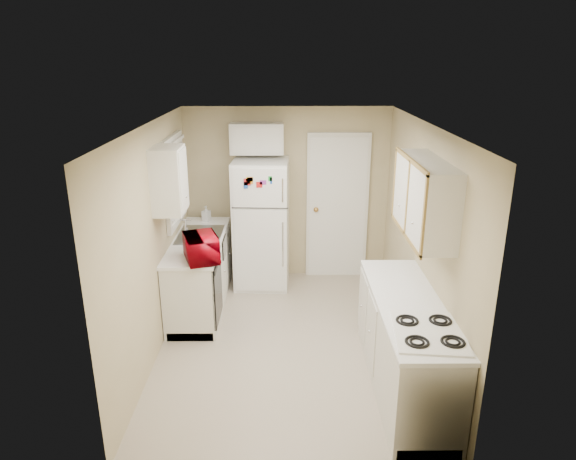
{
  "coord_description": "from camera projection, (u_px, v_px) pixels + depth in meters",
  "views": [
    {
      "loc": [
        -0.04,
        -5.03,
        3.04
      ],
      "look_at": [
        0.0,
        0.5,
        1.15
      ],
      "focal_mm": 32.0,
      "sensor_mm": 36.0,
      "label": 1
    }
  ],
  "objects": [
    {
      "name": "upper_cabinet_left",
      "position": [
        169.0,
        180.0,
        5.36
      ],
      "size": [
        0.3,
        0.45,
        0.7
      ],
      "primitive_type": "cube",
      "color": "silver",
      "rests_on": "wall_left"
    },
    {
      "name": "ceiling",
      "position": [
        288.0,
        125.0,
        4.96
      ],
      "size": [
        3.8,
        3.8,
        0.0
      ],
      "primitive_type": "plane",
      "color": "white",
      "rests_on": "floor"
    },
    {
      "name": "wall_front",
      "position": [
        291.0,
        335.0,
        3.56
      ],
      "size": [
        2.8,
        2.8,
        0.0
      ],
      "primitive_type": "plane",
      "color": "tan",
      "rests_on": "floor"
    },
    {
      "name": "window_blinds",
      "position": [
        175.0,
        180.0,
        6.21
      ],
      "size": [
        0.1,
        0.98,
        1.08
      ],
      "primitive_type": "cube",
      "color": "silver",
      "rests_on": "wall_left"
    },
    {
      "name": "soap_bottle",
      "position": [
        206.0,
        214.0,
        6.95
      ],
      "size": [
        0.12,
        0.12,
        0.21
      ],
      "primitive_type": "imported",
      "rotation": [
        0.0,
        0.0,
        -0.39
      ],
      "color": "white",
      "rests_on": "left_counter"
    },
    {
      "name": "stove",
      "position": [
        424.0,
        383.0,
        4.32
      ],
      "size": [
        0.63,
        0.74,
        0.84
      ],
      "primitive_type": "cube",
      "rotation": [
        0.0,
        0.0,
        -0.1
      ],
      "color": "white",
      "rests_on": "floor"
    },
    {
      "name": "interior_door",
      "position": [
        337.0,
        207.0,
        7.18
      ],
      "size": [
        0.86,
        0.06,
        2.08
      ],
      "primitive_type": "cube",
      "color": "white",
      "rests_on": "floor"
    },
    {
      "name": "microwave",
      "position": [
        202.0,
        247.0,
        5.61
      ],
      "size": [
        0.56,
        0.42,
        0.33
      ],
      "primitive_type": "imported",
      "rotation": [
        0.0,
        0.0,
        1.9
      ],
      "color": "#99000D",
      "rests_on": "left_counter"
    },
    {
      "name": "floor",
      "position": [
        288.0,
        341.0,
        5.74
      ],
      "size": [
        3.8,
        3.8,
        0.0
      ],
      "primitive_type": "plane",
      "color": "beige",
      "rests_on": "ground"
    },
    {
      "name": "wall_left",
      "position": [
        154.0,
        241.0,
        5.34
      ],
      "size": [
        3.8,
        3.8,
        0.0
      ],
      "primitive_type": "plane",
      "color": "tan",
      "rests_on": "floor"
    },
    {
      "name": "left_counter",
      "position": [
        200.0,
        273.0,
        6.44
      ],
      "size": [
        0.6,
        1.8,
        0.9
      ],
      "primitive_type": "cube",
      "color": "silver",
      "rests_on": "floor"
    },
    {
      "name": "right_counter",
      "position": [
        405.0,
        344.0,
        4.85
      ],
      "size": [
        0.6,
        2.0,
        0.9
      ],
      "primitive_type": "cube",
      "color": "silver",
      "rests_on": "floor"
    },
    {
      "name": "cabinet_over_fridge",
      "position": [
        257.0,
        138.0,
        6.75
      ],
      "size": [
        0.7,
        0.3,
        0.4
      ],
      "primitive_type": "cube",
      "color": "silver",
      "rests_on": "wall_back"
    },
    {
      "name": "upper_cabinet_right",
      "position": [
        425.0,
        198.0,
        4.69
      ],
      "size": [
        0.3,
        1.2,
        0.7
      ],
      "primitive_type": "cube",
      "color": "silver",
      "rests_on": "wall_right"
    },
    {
      "name": "wall_back",
      "position": [
        287.0,
        194.0,
        7.15
      ],
      "size": [
        2.8,
        2.8,
        0.0
      ],
      "primitive_type": "plane",
      "color": "tan",
      "rests_on": "floor"
    },
    {
      "name": "dishwasher",
      "position": [
        217.0,
        290.0,
        5.86
      ],
      "size": [
        0.03,
        0.58,
        0.72
      ],
      "primitive_type": "cube",
      "color": "black",
      "rests_on": "floor"
    },
    {
      "name": "sink",
      "position": [
        200.0,
        238.0,
        6.45
      ],
      "size": [
        0.54,
        0.74,
        0.16
      ],
      "primitive_type": "cube",
      "color": "gray",
      "rests_on": "left_counter"
    },
    {
      "name": "refrigerator",
      "position": [
        262.0,
        224.0,
        6.94
      ],
      "size": [
        0.75,
        0.73,
        1.75
      ],
      "primitive_type": "cube",
      "rotation": [
        0.0,
        0.0,
        -0.05
      ],
      "color": "white",
      "rests_on": "floor"
    },
    {
      "name": "wall_right",
      "position": [
        422.0,
        241.0,
        5.36
      ],
      "size": [
        3.8,
        3.8,
        0.0
      ],
      "primitive_type": "plane",
      "color": "tan",
      "rests_on": "floor"
    }
  ]
}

